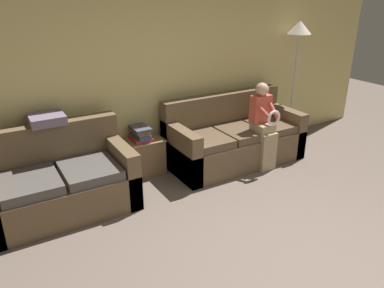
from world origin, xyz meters
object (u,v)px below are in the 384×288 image
floor_lamp (299,39)px  side_shelf (142,156)px  child_left_seated (264,122)px  throw_pillow (47,119)px  couch_side (59,183)px  couch_main (233,139)px  book_stack (141,134)px

floor_lamp → side_shelf: bearing=177.7°
child_left_seated → throw_pillow: size_ratio=3.17×
couch_side → couch_main: bearing=1.5°
floor_lamp → throw_pillow: 3.78m
throw_pillow → couch_main: bearing=-5.6°
couch_side → side_shelf: (1.15, 0.35, -0.08)m
book_stack → throw_pillow: (-1.14, -0.04, 0.41)m
side_shelf → book_stack: 0.33m
book_stack → floor_lamp: 2.80m
couch_main → book_stack: couch_main is taller
book_stack → child_left_seated: bearing=-22.8°
side_shelf → book_stack: (0.00, -0.00, 0.33)m
couch_side → throw_pillow: size_ratio=4.23×
couch_side → book_stack: couch_side is taller
side_shelf → floor_lamp: size_ratio=0.30×
child_left_seated → book_stack: bearing=157.2°
couch_side → throw_pillow: bearing=86.5°
child_left_seated → throw_pillow: bearing=167.2°
child_left_seated → book_stack: child_left_seated is taller
book_stack → side_shelf: bearing=118.6°
book_stack → throw_pillow: bearing=-178.1°
side_shelf → book_stack: size_ratio=1.82×
side_shelf → floor_lamp: (2.59, -0.11, 1.39)m
child_left_seated → book_stack: size_ratio=3.80×
couch_main → child_left_seated: (0.23, -0.37, 0.33)m
side_shelf → couch_main: bearing=-12.2°
couch_main → throw_pillow: 2.54m
couch_main → child_left_seated: bearing=-57.6°
book_stack → couch_main: bearing=-12.0°
couch_side → book_stack: 1.23m
floor_lamp → child_left_seated: bearing=-152.6°
couch_main → couch_side: (-2.46, -0.06, -0.00)m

